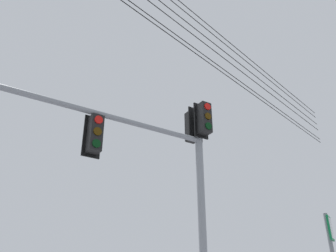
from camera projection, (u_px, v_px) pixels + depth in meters
signal_mast_assembly at (171, 165)px, 9.53m from camera, size 3.30×5.21×6.88m
overhead_wire_span at (210, 44)px, 12.63m from camera, size 4.25×17.72×2.22m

